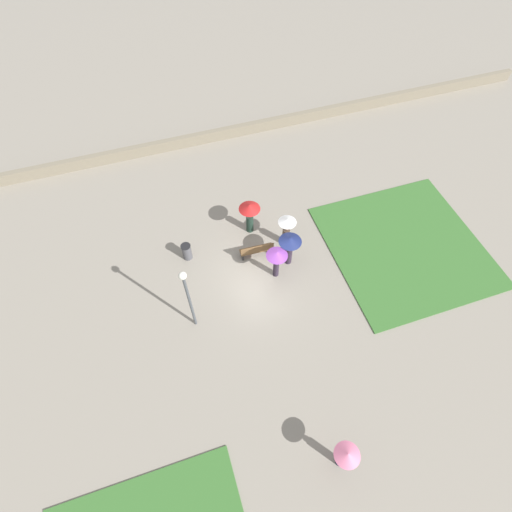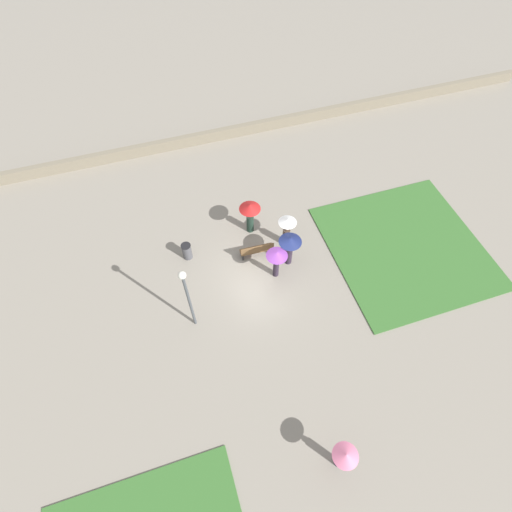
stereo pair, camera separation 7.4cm
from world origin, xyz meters
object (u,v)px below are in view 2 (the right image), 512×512
lone_walker_far_path (344,457)px  crowd_person_purple (277,258)px  park_bench (257,250)px  lamp_post (187,293)px  crowd_person_navy (290,245)px  crowd_person_red (250,212)px  trash_bin (187,251)px  crowd_person_white (287,228)px

lone_walker_far_path → crowd_person_purple: bearing=-60.3°
park_bench → crowd_person_purple: 1.75m
lamp_post → crowd_person_navy: bearing=-160.0°
crowd_person_red → lone_walker_far_path: crowd_person_red is taller
park_bench → crowd_person_purple: (-0.52, 1.36, 0.98)m
lamp_post → crowd_person_purple: size_ratio=2.24×
lamp_post → crowd_person_red: lamp_post is taller
lamp_post → lone_walker_far_path: bearing=117.7°
park_bench → lone_walker_far_path: bearing=92.7°
trash_bin → crowd_person_red: crowd_person_red is taller
crowd_person_navy → crowd_person_white: 1.20m
lamp_post → crowd_person_purple: 4.68m
crowd_person_white → lone_walker_far_path: crowd_person_white is taller
trash_bin → crowd_person_navy: (-4.68, 1.81, 0.95)m
trash_bin → crowd_person_red: size_ratio=0.49×
crowd_person_white → lone_walker_far_path: (1.68, 10.16, 0.12)m
park_bench → lone_walker_far_path: size_ratio=0.94×
trash_bin → lone_walker_far_path: lone_walker_far_path is taller
park_bench → crowd_person_red: (-0.17, -1.68, 0.93)m
crowd_person_purple → crowd_person_red: size_ratio=0.96×
trash_bin → crowd_person_white: crowd_person_white is taller
trash_bin → park_bench: bearing=163.6°
lamp_post → crowd_person_purple: lamp_post is taller
crowd_person_navy → crowd_person_white: (-0.29, -1.14, -0.24)m
crowd_person_purple → lone_walker_far_path: (0.55, 8.49, -0.14)m
park_bench → trash_bin: bearing=-13.6°
crowd_person_purple → crowd_person_navy: (-0.84, -0.53, -0.01)m
crowd_person_red → crowd_person_white: (-1.47, 1.38, -0.21)m
trash_bin → crowd_person_white: (-4.97, 0.67, 0.71)m
lamp_post → crowd_person_red: bearing=-132.1°
crowd_person_purple → park_bench: bearing=127.4°
lamp_post → trash_bin: lamp_post is taller
lamp_post → crowd_person_red: size_ratio=2.16×
park_bench → lone_walker_far_path: (0.03, 9.85, 0.84)m
trash_bin → crowd_person_purple: crowd_person_purple is taller
trash_bin → lone_walker_far_path: 11.35m
lone_walker_far_path → park_bench: bearing=-56.8°
park_bench → crowd_person_white: bearing=-166.7°
park_bench → crowd_person_white: size_ratio=0.90×
crowd_person_navy → lone_walker_far_path: (1.39, 9.02, -0.13)m
crowd_person_purple → crowd_person_navy: bearing=48.6°
crowd_person_purple → crowd_person_white: 2.03m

